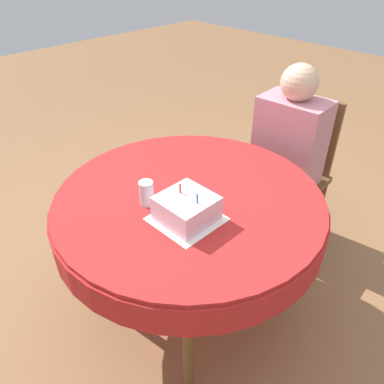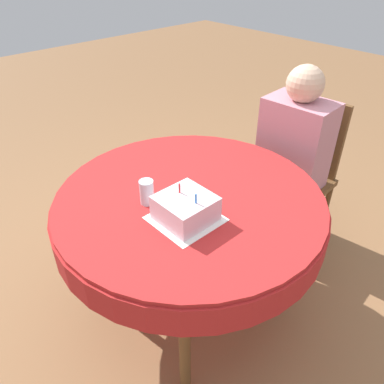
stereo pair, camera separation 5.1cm
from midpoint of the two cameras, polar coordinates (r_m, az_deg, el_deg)
ground_plane at (r=2.22m, az=-1.05°, el=-16.74°), size 12.00×12.00×0.00m
dining_table at (r=1.74m, az=-1.28°, el=-2.86°), size 1.24×1.24×0.76m
chair at (r=2.48m, az=14.29°, el=3.70°), size 0.48×0.48×0.94m
person at (r=2.30m, az=13.79°, el=7.14°), size 0.40×0.36×1.17m
napkin at (r=1.55m, az=-1.76°, el=-4.12°), size 0.26×0.26×0.00m
birthday_cake at (r=1.52m, az=-1.80°, el=-2.51°), size 0.21×0.21×0.15m
drinking_glass at (r=1.62m, az=-7.83°, el=-0.17°), size 0.06×0.06×0.11m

